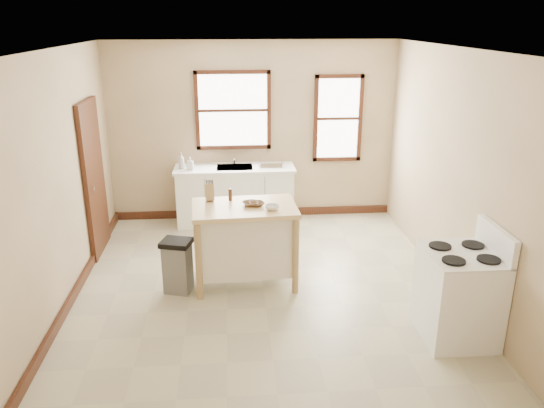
{
  "coord_description": "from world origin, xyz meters",
  "views": [
    {
      "loc": [
        -0.35,
        -5.74,
        3.11
      ],
      "look_at": [
        0.14,
        0.4,
        0.93
      ],
      "focal_mm": 35.0,
      "sensor_mm": 36.0,
      "label": 1
    }
  ],
  "objects_px": {
    "bowl_a": "(250,204)",
    "kitchen_island": "(245,245)",
    "trash_bin": "(178,266)",
    "soap_bottle_a": "(181,161)",
    "gas_stove": "(460,283)",
    "bowl_c": "(272,207)",
    "pepper_grinder": "(230,195)",
    "dish_rack": "(271,164)",
    "bowl_b": "(257,204)",
    "knife_block": "(210,193)",
    "soap_bottle_b": "(190,163)"
  },
  "relations": [
    {
      "from": "soap_bottle_a",
      "to": "gas_stove",
      "type": "bearing_deg",
      "value": -68.5
    },
    {
      "from": "knife_block",
      "to": "kitchen_island",
      "type": "bearing_deg",
      "value": -38.23
    },
    {
      "from": "soap_bottle_b",
      "to": "bowl_c",
      "type": "relative_size",
      "value": 1.15
    },
    {
      "from": "soap_bottle_b",
      "to": "bowl_b",
      "type": "relative_size",
      "value": 1.09
    },
    {
      "from": "kitchen_island",
      "to": "knife_block",
      "type": "height_order",
      "value": "knife_block"
    },
    {
      "from": "kitchen_island",
      "to": "knife_block",
      "type": "relative_size",
      "value": 6.13
    },
    {
      "from": "soap_bottle_b",
      "to": "bowl_a",
      "type": "bearing_deg",
      "value": -59.4
    },
    {
      "from": "bowl_a",
      "to": "bowl_b",
      "type": "bearing_deg",
      "value": -12.7
    },
    {
      "from": "bowl_a",
      "to": "kitchen_island",
      "type": "bearing_deg",
      "value": -168.92
    },
    {
      "from": "kitchen_island",
      "to": "gas_stove",
      "type": "distance_m",
      "value": 2.5
    },
    {
      "from": "soap_bottle_b",
      "to": "trash_bin",
      "type": "relative_size",
      "value": 0.3
    },
    {
      "from": "kitchen_island",
      "to": "bowl_b",
      "type": "bearing_deg",
      "value": -4.52
    },
    {
      "from": "trash_bin",
      "to": "gas_stove",
      "type": "bearing_deg",
      "value": -6.37
    },
    {
      "from": "gas_stove",
      "to": "bowl_c",
      "type": "bearing_deg",
      "value": 146.39
    },
    {
      "from": "dish_rack",
      "to": "bowl_b",
      "type": "bearing_deg",
      "value": -99.52
    },
    {
      "from": "knife_block",
      "to": "bowl_c",
      "type": "xyz_separation_m",
      "value": [
        0.73,
        -0.38,
        -0.07
      ]
    },
    {
      "from": "soap_bottle_a",
      "to": "gas_stove",
      "type": "relative_size",
      "value": 0.2
    },
    {
      "from": "knife_block",
      "to": "bowl_c",
      "type": "bearing_deg",
      "value": -36.54
    },
    {
      "from": "trash_bin",
      "to": "bowl_b",
      "type": "bearing_deg",
      "value": 25.11
    },
    {
      "from": "bowl_b",
      "to": "kitchen_island",
      "type": "bearing_deg",
      "value": 178.81
    },
    {
      "from": "knife_block",
      "to": "trash_bin",
      "type": "distance_m",
      "value": 0.95
    },
    {
      "from": "pepper_grinder",
      "to": "kitchen_island",
      "type": "bearing_deg",
      "value": -52.76
    },
    {
      "from": "soap_bottle_b",
      "to": "dish_rack",
      "type": "height_order",
      "value": "soap_bottle_b"
    },
    {
      "from": "knife_block",
      "to": "soap_bottle_a",
      "type": "bearing_deg",
      "value": 96.14
    },
    {
      "from": "kitchen_island",
      "to": "bowl_b",
      "type": "distance_m",
      "value": 0.54
    },
    {
      "from": "pepper_grinder",
      "to": "trash_bin",
      "type": "bearing_deg",
      "value": -149.66
    },
    {
      "from": "knife_block",
      "to": "bowl_b",
      "type": "xyz_separation_m",
      "value": [
        0.56,
        -0.23,
        -0.08
      ]
    },
    {
      "from": "bowl_b",
      "to": "bowl_c",
      "type": "relative_size",
      "value": 1.05
    },
    {
      "from": "trash_bin",
      "to": "dish_rack",
      "type": "bearing_deg",
      "value": 75.29
    },
    {
      "from": "bowl_a",
      "to": "bowl_b",
      "type": "distance_m",
      "value": 0.08
    },
    {
      "from": "trash_bin",
      "to": "bowl_a",
      "type": "bearing_deg",
      "value": 26.98
    },
    {
      "from": "soap_bottle_b",
      "to": "dish_rack",
      "type": "xyz_separation_m",
      "value": [
        1.23,
        0.07,
        -0.05
      ]
    },
    {
      "from": "dish_rack",
      "to": "soap_bottle_b",
      "type": "bearing_deg",
      "value": -177.4
    },
    {
      "from": "kitchen_island",
      "to": "bowl_b",
      "type": "relative_size",
      "value": 6.87
    },
    {
      "from": "bowl_a",
      "to": "soap_bottle_a",
      "type": "bearing_deg",
      "value": 115.8
    },
    {
      "from": "dish_rack",
      "to": "bowl_c",
      "type": "distance_m",
      "value": 2.17
    },
    {
      "from": "bowl_c",
      "to": "pepper_grinder",
      "type": "bearing_deg",
      "value": 142.88
    },
    {
      "from": "dish_rack",
      "to": "kitchen_island",
      "type": "height_order",
      "value": "dish_rack"
    },
    {
      "from": "soap_bottle_a",
      "to": "dish_rack",
      "type": "bearing_deg",
      "value": -20.64
    },
    {
      "from": "soap_bottle_a",
      "to": "bowl_c",
      "type": "bearing_deg",
      "value": -81.04
    },
    {
      "from": "knife_block",
      "to": "bowl_b",
      "type": "bearing_deg",
      "value": -31.71
    },
    {
      "from": "soap_bottle_a",
      "to": "dish_rack",
      "type": "distance_m",
      "value": 1.37
    },
    {
      "from": "trash_bin",
      "to": "knife_block",
      "type": "bearing_deg",
      "value": 60.49
    },
    {
      "from": "soap_bottle_a",
      "to": "bowl_a",
      "type": "xyz_separation_m",
      "value": [
        0.97,
        -2.01,
        -0.02
      ]
    },
    {
      "from": "pepper_grinder",
      "to": "dish_rack",
      "type": "bearing_deg",
      "value": 70.71
    },
    {
      "from": "gas_stove",
      "to": "bowl_b",
      "type": "bearing_deg",
      "value": 145.73
    },
    {
      "from": "dish_rack",
      "to": "trash_bin",
      "type": "xyz_separation_m",
      "value": [
        -1.27,
        -2.18,
        -0.64
      ]
    },
    {
      "from": "kitchen_island",
      "to": "knife_block",
      "type": "distance_m",
      "value": 0.76
    },
    {
      "from": "kitchen_island",
      "to": "bowl_c",
      "type": "bearing_deg",
      "value": -28.51
    },
    {
      "from": "kitchen_island",
      "to": "trash_bin",
      "type": "xyz_separation_m",
      "value": [
        -0.81,
        -0.16,
        -0.17
      ]
    }
  ]
}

